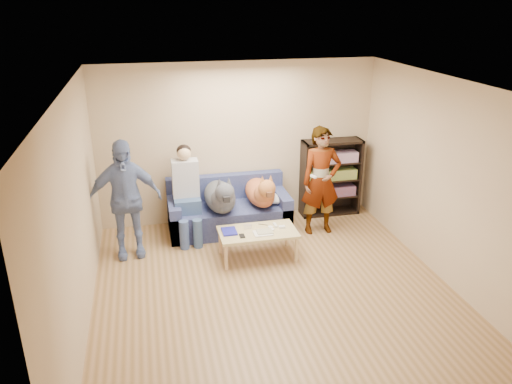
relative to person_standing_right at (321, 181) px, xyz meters
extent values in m
plane|color=olive|center=(-1.14, -1.67, -0.85)|extent=(5.00, 5.00, 0.00)
plane|color=white|center=(-1.14, -1.67, 1.75)|extent=(5.00, 5.00, 0.00)
plane|color=tan|center=(-1.14, 0.83, 0.45)|extent=(4.50, 0.00, 4.50)
plane|color=tan|center=(-1.14, -4.17, 0.45)|extent=(4.50, 0.00, 4.50)
plane|color=tan|center=(-3.39, -1.67, 0.45)|extent=(0.00, 5.00, 5.00)
plane|color=tan|center=(1.11, -1.67, 0.45)|extent=(0.00, 5.00, 5.00)
ellipsoid|color=silver|center=(-0.65, 0.31, -0.36)|extent=(0.38, 0.32, 0.13)
imported|color=gray|center=(0.00, 0.00, 0.00)|extent=(0.63, 0.41, 1.71)
imported|color=#778CBE|center=(-2.94, -0.13, 0.01)|extent=(1.04, 0.50, 1.73)
cube|color=white|center=(-0.20, -0.20, 0.16)|extent=(0.08, 0.12, 0.03)
cube|color=#1B1D99|center=(-1.55, -0.58, -0.42)|extent=(0.20, 0.26, 0.03)
cube|color=silver|center=(-1.10, -0.73, -0.43)|extent=(0.26, 0.20, 0.02)
cube|color=#A8A686|center=(-1.07, -0.71, -0.41)|extent=(0.22, 0.17, 0.01)
cube|color=silver|center=(-1.27, -0.51, -0.41)|extent=(0.11, 0.06, 0.05)
cube|color=silver|center=(-0.87, -0.53, -0.42)|extent=(0.04, 0.13, 0.03)
cube|color=white|center=(-0.79, -0.61, -0.42)|extent=(0.09, 0.06, 0.03)
cylinder|color=white|center=(-0.95, -0.65, -0.42)|extent=(0.07, 0.07, 0.02)
cylinder|color=white|center=(-0.95, -0.57, -0.42)|extent=(0.07, 0.07, 0.02)
cylinder|color=orange|center=(-1.17, -0.79, -0.43)|extent=(0.13, 0.06, 0.01)
cylinder|color=black|center=(-1.03, -0.45, -0.43)|extent=(0.13, 0.08, 0.01)
cube|color=black|center=(-1.40, -0.75, -0.43)|extent=(0.07, 0.12, 0.02)
cube|color=#515B93|center=(-1.39, 0.38, -0.64)|extent=(1.90, 0.85, 0.42)
cube|color=#515B93|center=(-1.39, 0.71, -0.23)|extent=(1.90, 0.18, 0.40)
cube|color=#515B93|center=(-2.25, 0.38, -0.56)|extent=(0.18, 0.85, 0.58)
cube|color=#515B93|center=(-0.53, 0.38, -0.56)|extent=(0.18, 0.85, 0.58)
cube|color=#3D6086|center=(-2.05, 0.30, -0.32)|extent=(0.40, 0.38, 0.22)
cylinder|color=#465A9A|center=(-2.15, -0.12, -0.64)|extent=(0.14, 0.14, 0.47)
cylinder|color=#426291|center=(-1.95, -0.12, -0.64)|extent=(0.14, 0.14, 0.47)
cube|color=silver|center=(-2.05, 0.40, 0.07)|extent=(0.40, 0.24, 0.58)
sphere|color=#D9B282|center=(-2.05, 0.40, 0.47)|extent=(0.21, 0.21, 0.21)
ellipsoid|color=black|center=(-2.05, 0.43, 0.50)|extent=(0.22, 0.22, 0.19)
ellipsoid|color=#484C52|center=(-1.54, 0.28, -0.23)|extent=(0.47, 0.98, 0.41)
sphere|color=#4F525A|center=(-1.54, -0.05, -0.13)|extent=(0.35, 0.35, 0.35)
sphere|color=#46474F|center=(-1.54, -0.22, 0.03)|extent=(0.29, 0.29, 0.29)
cube|color=black|center=(-1.54, -0.35, -0.01)|extent=(0.09, 0.14, 0.08)
cone|color=#464750|center=(-1.61, -0.20, 0.18)|extent=(0.09, 0.09, 0.14)
cone|color=#45474F|center=(-1.48, -0.20, 0.18)|extent=(0.09, 0.09, 0.14)
cylinder|color=#4B4D55|center=(-1.54, 0.70, -0.27)|extent=(0.05, 0.32, 0.19)
ellipsoid|color=#BE643A|center=(-0.89, 0.35, -0.24)|extent=(0.43, 0.90, 0.38)
sphere|color=#AC5C34|center=(-0.89, 0.05, -0.16)|extent=(0.33, 0.33, 0.33)
sphere|color=#AC5C34|center=(-0.89, -0.11, -0.01)|extent=(0.26, 0.26, 0.26)
cube|color=#56321D|center=(-0.89, -0.23, -0.04)|extent=(0.08, 0.13, 0.08)
cone|color=#B15936|center=(-0.95, -0.09, 0.13)|extent=(0.08, 0.08, 0.13)
cone|color=#B56E37|center=(-0.83, -0.09, 0.13)|extent=(0.08, 0.08, 0.13)
cylinder|color=#C2813B|center=(-0.89, 0.74, -0.28)|extent=(0.05, 0.29, 0.17)
cube|color=#D5C283|center=(-1.15, -0.63, -0.45)|extent=(1.10, 0.60, 0.04)
cylinder|color=#D8B485|center=(-1.65, -0.88, -0.66)|extent=(0.05, 0.05, 0.38)
cylinder|color=tan|center=(-0.65, -0.88, -0.66)|extent=(0.05, 0.05, 0.38)
cylinder|color=tan|center=(-1.65, -0.38, -0.66)|extent=(0.05, 0.05, 0.38)
cylinder|color=tan|center=(-0.65, -0.38, -0.66)|extent=(0.05, 0.05, 0.38)
cube|color=black|center=(-0.07, 0.65, -0.20)|extent=(0.04, 0.34, 1.30)
cube|color=black|center=(0.89, 0.65, -0.20)|extent=(0.04, 0.34, 1.30)
cube|color=black|center=(0.41, 0.65, 0.43)|extent=(1.00, 0.34, 0.04)
cube|color=black|center=(0.41, 0.65, -0.83)|extent=(1.00, 0.34, 0.04)
cube|color=black|center=(0.41, 0.81, -0.20)|extent=(1.00, 0.02, 1.30)
cube|color=black|center=(0.41, 0.65, -0.53)|extent=(0.94, 0.32, 0.03)
cube|color=black|center=(0.41, 0.65, -0.23)|extent=(0.94, 0.32, 0.02)
cube|color=black|center=(0.41, 0.65, 0.07)|extent=(0.94, 0.32, 0.02)
cube|color=#B23333|center=(0.41, 0.63, -0.44)|extent=(0.84, 0.24, 0.17)
cube|color=gold|center=(0.41, 0.63, -0.14)|extent=(0.84, 0.24, 0.17)
cube|color=#994C99|center=(0.41, 0.63, 0.16)|extent=(0.84, 0.24, 0.17)
camera|label=1|loc=(-2.58, -6.82, 2.65)|focal=35.00mm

